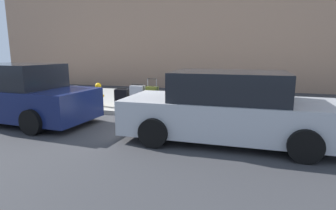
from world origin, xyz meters
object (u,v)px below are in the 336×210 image
object	(u,v)px
suitcase_maroon_1	(201,104)
suitcase_teal_2	(184,100)
suitcase_red_0	(219,103)
suitcase_olive_4	(152,98)
suitcase_navy_3	(167,102)
fire_hydrant	(99,94)
suitcase_black_6	(122,99)
parked_car_navy_1	(17,95)
suitcase_silver_5	(138,97)
parked_car_silver_0	(228,109)
bollard_post	(77,96)

from	to	relation	value
suitcase_maroon_1	suitcase_teal_2	size ratio (longest dim) A/B	0.87
suitcase_red_0	suitcase_olive_4	xyz separation A→B (m)	(2.19, 0.03, 0.05)
suitcase_navy_3	fire_hydrant	size ratio (longest dim) A/B	0.74
suitcase_black_6	parked_car_navy_1	distance (m)	3.12
suitcase_silver_5	fire_hydrant	bearing A→B (deg)	-0.96
suitcase_silver_5	parked_car_navy_1	bearing A→B (deg)	36.04
suitcase_red_0	suitcase_black_6	size ratio (longest dim) A/B	1.28
fire_hydrant	parked_car_silver_0	xyz separation A→B (m)	(-4.63, 2.12, 0.18)
suitcase_black_6	fire_hydrant	bearing A→B (deg)	-3.98
suitcase_olive_4	parked_car_silver_0	distance (m)	3.38
fire_hydrant	parked_car_navy_1	world-z (taller)	parked_car_navy_1
fire_hydrant	suitcase_navy_3	bearing A→B (deg)	178.44
suitcase_red_0	suitcase_navy_3	size ratio (longest dim) A/B	1.46
suitcase_maroon_1	suitcase_teal_2	xyz separation A→B (m)	(0.55, -0.09, 0.08)
suitcase_olive_4	suitcase_black_6	world-z (taller)	suitcase_olive_4
suitcase_maroon_1	fire_hydrant	bearing A→B (deg)	-0.80
suitcase_black_6	bollard_post	size ratio (longest dim) A/B	0.98
suitcase_red_0	suitcase_teal_2	world-z (taller)	suitcase_teal_2
suitcase_red_0	parked_car_silver_0	xyz separation A→B (m)	(-0.43, 2.16, 0.28)
suitcase_teal_2	suitcase_olive_4	xyz separation A→B (m)	(1.08, 0.04, 0.02)
fire_hydrant	parked_car_silver_0	bearing A→B (deg)	155.37
suitcase_maroon_1	parked_car_silver_0	bearing A→B (deg)	115.77
suitcase_olive_4	suitcase_red_0	bearing A→B (deg)	-179.11
suitcase_teal_2	suitcase_black_6	world-z (taller)	suitcase_teal_2
bollard_post	parked_car_navy_1	bearing A→B (deg)	73.30
suitcase_silver_5	suitcase_maroon_1	bearing A→B (deg)	179.30
suitcase_navy_3	suitcase_olive_4	bearing A→B (deg)	-7.55
suitcase_maroon_1	parked_car_navy_1	bearing A→B (deg)	22.42
suitcase_navy_3	bollard_post	bearing A→B (deg)	1.40
suitcase_navy_3	suitcase_black_6	xyz separation A→B (m)	(1.59, -0.00, 0.04)
suitcase_teal_2	parked_car_navy_1	world-z (taller)	parked_car_navy_1
suitcase_navy_3	parked_car_silver_0	world-z (taller)	parked_car_silver_0
suitcase_red_0	bollard_post	distance (m)	5.00
suitcase_black_6	suitcase_navy_3	bearing A→B (deg)	179.87
suitcase_maroon_1	suitcase_teal_2	distance (m)	0.56
suitcase_teal_2	suitcase_navy_3	size ratio (longest dim) A/B	1.52
suitcase_navy_3	fire_hydrant	xyz separation A→B (m)	(2.53, -0.07, 0.15)
bollard_post	suitcase_black_6	bearing A→B (deg)	-177.20
suitcase_navy_3	bollard_post	distance (m)	3.33
suitcase_silver_5	bollard_post	bearing A→B (deg)	3.12
suitcase_black_6	suitcase_teal_2	bearing A→B (deg)	-177.26
suitcase_red_0	parked_car_navy_1	xyz separation A→B (m)	(5.59, 2.16, 0.32)
suitcase_olive_4	suitcase_black_6	xyz separation A→B (m)	(1.07, 0.07, -0.06)
suitcase_teal_2	suitcase_navy_3	world-z (taller)	suitcase_teal_2
suitcase_teal_2	parked_car_silver_0	world-z (taller)	parked_car_silver_0
suitcase_navy_3	suitcase_olive_4	world-z (taller)	suitcase_olive_4
suitcase_black_6	bollard_post	xyz separation A→B (m)	(1.74, 0.08, 0.04)
suitcase_maroon_1	parked_car_navy_1	xyz separation A→B (m)	(5.02, 2.07, 0.36)
suitcase_teal_2	suitcase_maroon_1	bearing A→B (deg)	170.91
suitcase_maroon_1	suitcase_black_6	bearing A→B (deg)	0.30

